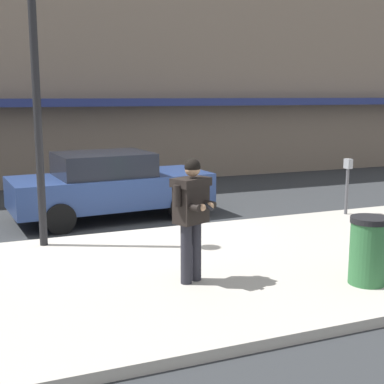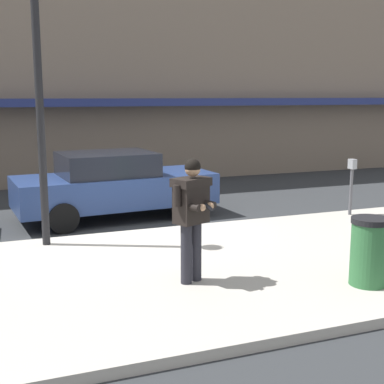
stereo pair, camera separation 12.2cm
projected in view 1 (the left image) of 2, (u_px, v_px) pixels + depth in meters
name	position (u px, v px, depth m)	size (l,w,h in m)	color
ground_plane	(126.00, 235.00, 10.94)	(80.00, 80.00, 0.00)	#2B2D30
sidewalk	(232.00, 266.00, 8.70)	(32.00, 5.30, 0.14)	#A8A399
curb_paint_line	(171.00, 230.00, 11.35)	(28.00, 0.12, 0.01)	silver
storefront_facade	(85.00, 10.00, 18.04)	(28.00, 4.70, 11.31)	#756656
parked_sedan_mid	(110.00, 185.00, 12.24)	(4.63, 2.20, 1.54)	navy
man_texting_on_phone	(192.00, 207.00, 7.58)	(0.61, 0.65, 1.81)	#23232B
street_lamp_post	(35.00, 76.00, 9.15)	(0.36, 0.36, 4.88)	black
parking_meter	(347.00, 178.00, 12.07)	(0.12, 0.18, 1.27)	#4C4C51
trash_bin	(368.00, 250.00, 7.62)	(0.55, 0.55, 0.98)	#2D6638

